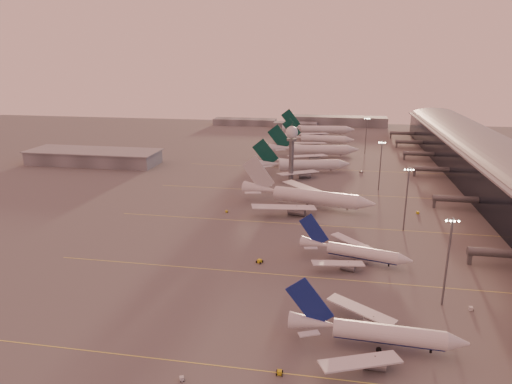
# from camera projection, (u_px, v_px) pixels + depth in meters

# --- Properties ---
(ground) EXTENTS (700.00, 700.00, 0.00)m
(ground) POSITION_uv_depth(u_px,v_px,m) (232.00, 287.00, 132.72)
(ground) COLOR #5C5959
(ground) RESTS_ON ground
(taxiway_markings) EXTENTS (180.00, 185.25, 0.02)m
(taxiway_markings) POSITION_uv_depth(u_px,v_px,m) (337.00, 226.00, 180.60)
(taxiway_markings) COLOR #F1EB55
(taxiway_markings) RESTS_ON ground
(terminal) EXTENTS (57.00, 362.00, 23.04)m
(terminal) POSITION_uv_depth(u_px,v_px,m) (506.00, 175.00, 215.76)
(terminal) COLOR black
(terminal) RESTS_ON ground
(hangar) EXTENTS (82.00, 27.00, 8.50)m
(hangar) POSITION_uv_depth(u_px,v_px,m) (94.00, 157.00, 283.45)
(hangar) COLOR #5B5D62
(hangar) RESTS_ON ground
(radar_tower) EXTENTS (6.40, 6.40, 31.10)m
(radar_tower) POSITION_uv_depth(u_px,v_px,m) (292.00, 142.00, 239.14)
(radar_tower) COLOR #585A5F
(radar_tower) RESTS_ON ground
(mast_a) EXTENTS (3.60, 0.56, 25.00)m
(mast_a) POSITION_uv_depth(u_px,v_px,m) (448.00, 258.00, 119.19)
(mast_a) COLOR #585A5F
(mast_a) RESTS_ON ground
(mast_b) EXTENTS (3.60, 0.56, 25.00)m
(mast_b) POSITION_uv_depth(u_px,v_px,m) (407.00, 196.00, 171.59)
(mast_b) COLOR #585A5F
(mast_b) RESTS_ON ground
(mast_c) EXTENTS (3.60, 0.56, 25.00)m
(mast_c) POSITION_uv_depth(u_px,v_px,m) (380.00, 163.00, 224.33)
(mast_c) COLOR #585A5F
(mast_c) RESTS_ON ground
(mast_d) EXTENTS (3.60, 0.56, 25.00)m
(mast_d) POSITION_uv_depth(u_px,v_px,m) (366.00, 134.00, 309.60)
(mast_d) COLOR #585A5F
(mast_d) RESTS_ON ground
(distant_horizon) EXTENTS (165.00, 37.50, 9.00)m
(distant_horizon) POSITION_uv_depth(u_px,v_px,m) (310.00, 122.00, 438.02)
(distant_horizon) COLOR #5B5D62
(distant_horizon) RESTS_ON ground
(narrowbody_near) EXTENTS (41.10, 32.76, 16.05)m
(narrowbody_near) POSITION_uv_depth(u_px,v_px,m) (375.00, 335.00, 104.13)
(narrowbody_near) COLOR silver
(narrowbody_near) RESTS_ON ground
(narrowbody_mid) EXTENTS (36.61, 28.86, 14.56)m
(narrowbody_mid) POSITION_uv_depth(u_px,v_px,m) (354.00, 253.00, 148.03)
(narrowbody_mid) COLOR silver
(narrowbody_mid) RESTS_ON ground
(widebody_white) EXTENTS (60.26, 47.75, 21.53)m
(widebody_white) POSITION_uv_depth(u_px,v_px,m) (307.00, 199.00, 201.25)
(widebody_white) COLOR silver
(widebody_white) RESTS_ON ground
(greentail_a) EXTENTS (55.18, 44.03, 20.42)m
(greentail_a) POSITION_uv_depth(u_px,v_px,m) (302.00, 167.00, 260.38)
(greentail_a) COLOR silver
(greentail_a) RESTS_ON ground
(greentail_b) EXTENTS (60.02, 48.17, 21.88)m
(greentail_b) POSITION_uv_depth(u_px,v_px,m) (314.00, 152.00, 301.03)
(greentail_b) COLOR silver
(greentail_b) RESTS_ON ground
(greentail_c) EXTENTS (54.29, 43.77, 19.71)m
(greentail_c) POSITION_uv_depth(u_px,v_px,m) (318.00, 140.00, 343.05)
(greentail_c) COLOR silver
(greentail_c) RESTS_ON ground
(greentail_d) EXTENTS (61.66, 49.58, 22.41)m
(greentail_d) POSITION_uv_depth(u_px,v_px,m) (318.00, 131.00, 382.64)
(greentail_d) COLOR silver
(greentail_d) RESTS_ON ground
(gsv_truck_a) EXTENTS (5.08, 3.52, 1.94)m
(gsv_truck_a) POSITION_uv_depth(u_px,v_px,m) (183.00, 376.00, 94.16)
(gsv_truck_a) COLOR silver
(gsv_truck_a) RESTS_ON ground
(gsv_tug_near) EXTENTS (2.07, 3.33, 0.93)m
(gsv_tug_near) POSITION_uv_depth(u_px,v_px,m) (279.00, 373.00, 96.01)
(gsv_tug_near) COLOR gold
(gsv_tug_near) RESTS_ON ground
(gsv_catering_a) EXTENTS (4.84, 2.40, 3.92)m
(gsv_catering_a) POSITION_uv_depth(u_px,v_px,m) (472.00, 304.00, 119.86)
(gsv_catering_a) COLOR silver
(gsv_catering_a) RESTS_ON ground
(gsv_tug_mid) EXTENTS (4.67, 3.96, 1.15)m
(gsv_tug_mid) POSITION_uv_depth(u_px,v_px,m) (260.00, 261.00, 147.82)
(gsv_tug_mid) COLOR gold
(gsv_tug_mid) RESTS_ON ground
(gsv_truck_b) EXTENTS (6.30, 4.11, 2.40)m
(gsv_truck_b) POSITION_uv_depth(u_px,v_px,m) (369.00, 245.00, 158.64)
(gsv_truck_b) COLOR silver
(gsv_truck_b) RESTS_ON ground
(gsv_truck_c) EXTENTS (4.85, 3.79, 1.88)m
(gsv_truck_c) POSITION_uv_depth(u_px,v_px,m) (227.00, 210.00, 195.56)
(gsv_truck_c) COLOR gold
(gsv_truck_c) RESTS_ON ground
(gsv_catering_b) EXTENTS (5.27, 2.97, 4.10)m
(gsv_catering_b) POSITION_uv_depth(u_px,v_px,m) (419.00, 209.00, 193.56)
(gsv_catering_b) COLOR gold
(gsv_catering_b) RESTS_ON ground
(gsv_tug_far) EXTENTS (3.32, 3.97, 0.98)m
(gsv_tug_far) POSITION_uv_depth(u_px,v_px,m) (311.00, 190.00, 227.20)
(gsv_tug_far) COLOR silver
(gsv_tug_far) RESTS_ON ground
(gsv_truck_d) EXTENTS (3.12, 6.44, 2.49)m
(gsv_truck_d) POSITION_uv_depth(u_px,v_px,m) (251.00, 171.00, 260.69)
(gsv_truck_d) COLOR silver
(gsv_truck_d) RESTS_ON ground
(gsv_tug_hangar) EXTENTS (4.03, 3.31, 1.00)m
(gsv_tug_hangar) POSITION_uv_depth(u_px,v_px,m) (361.00, 172.00, 262.33)
(gsv_tug_hangar) COLOR silver
(gsv_tug_hangar) RESTS_ON ground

